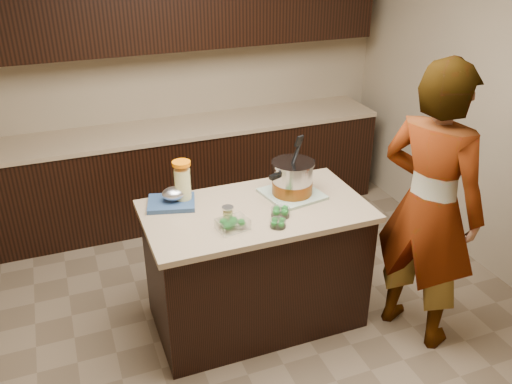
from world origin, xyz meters
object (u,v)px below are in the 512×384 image
(lemonade_pitcher, at_px, (183,184))
(person, at_px, (429,208))
(stock_pot, at_px, (292,180))
(island, at_px, (256,265))

(lemonade_pitcher, relative_size, person, 0.15)
(stock_pot, xyz_separation_m, person, (0.68, -0.58, -0.06))
(stock_pot, distance_m, lemonade_pitcher, 0.73)
(stock_pot, relative_size, person, 0.21)
(stock_pot, height_order, person, person)
(lemonade_pitcher, xyz_separation_m, person, (1.40, -0.75, -0.08))
(island, relative_size, lemonade_pitcher, 5.01)
(island, height_order, lemonade_pitcher, lemonade_pitcher)
(island, bearing_deg, person, -26.69)
(person, bearing_deg, stock_pot, 26.26)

